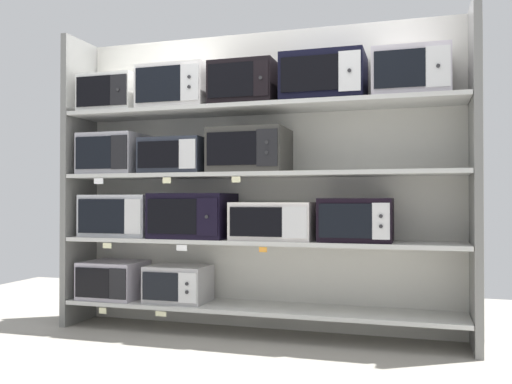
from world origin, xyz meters
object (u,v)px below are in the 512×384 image
(microwave_13, at_px, (411,74))
(microwave_12, at_px, (324,79))
(microwave_1, at_px, (178,284))
(microwave_4, at_px, (274,221))
(microwave_11, at_px, (246,86))
(microwave_6, at_px, (114,155))
(microwave_8, at_px, (250,151))
(microwave_10, at_px, (177,89))
(microwave_5, at_px, (356,220))
(microwave_7, at_px, (177,156))
(microwave_0, at_px, (114,280))
(microwave_2, at_px, (120,216))
(microwave_3, at_px, (193,216))
(microwave_9, at_px, (114,95))

(microwave_13, bearing_deg, microwave_12, 179.99)
(microwave_12, xyz_separation_m, microwave_13, (0.58, -0.00, -0.00))
(microwave_1, xyz_separation_m, microwave_12, (1.10, 0.00, 1.46))
(microwave_4, relative_size, microwave_11, 1.24)
(microwave_6, xyz_separation_m, microwave_8, (1.11, 0.00, 0.00))
(microwave_1, height_order, microwave_12, microwave_12)
(microwave_8, bearing_deg, microwave_12, 0.01)
(microwave_10, distance_m, microwave_12, 1.11)
(microwave_4, bearing_deg, microwave_1, -180.00)
(microwave_5, xyz_separation_m, microwave_7, (-1.33, 0.00, 0.46))
(microwave_0, bearing_deg, microwave_5, -0.00)
(microwave_2, bearing_deg, microwave_3, 0.02)
(microwave_0, distance_m, microwave_3, 0.84)
(microwave_4, height_order, microwave_5, microwave_5)
(microwave_1, height_order, microwave_11, microwave_11)
(microwave_4, distance_m, microwave_5, 0.58)
(microwave_1, xyz_separation_m, microwave_2, (-0.49, -0.00, 0.50))
(microwave_2, relative_size, microwave_4, 0.97)
(microwave_7, xyz_separation_m, microwave_13, (1.69, -0.00, 0.51))
(microwave_9, bearing_deg, microwave_4, 0.01)
(microwave_0, height_order, microwave_13, microwave_13)
(microwave_2, distance_m, microwave_4, 1.23)
(microwave_2, xyz_separation_m, microwave_8, (1.05, 0.00, 0.48))
(microwave_2, bearing_deg, microwave_13, 0.01)
(microwave_8, bearing_deg, microwave_7, -180.00)
(microwave_9, relative_size, microwave_12, 0.80)
(microwave_0, xyz_separation_m, microwave_10, (0.54, -0.00, 1.45))
(microwave_4, distance_m, microwave_9, 1.61)
(microwave_8, height_order, microwave_13, microwave_13)
(microwave_2, xyz_separation_m, microwave_7, (0.48, 0.00, 0.45))
(microwave_5, bearing_deg, microwave_3, 180.00)
(microwave_11, bearing_deg, microwave_7, 179.98)
(microwave_8, bearing_deg, microwave_5, -0.01)
(microwave_10, bearing_deg, microwave_13, 0.01)
(microwave_0, bearing_deg, microwave_10, -0.01)
(microwave_3, bearing_deg, microwave_11, -0.02)
(microwave_5, xyz_separation_m, microwave_13, (0.36, 0.00, 0.97))
(microwave_2, bearing_deg, microwave_1, 0.02)
(microwave_0, distance_m, microwave_1, 0.55)
(microwave_12, bearing_deg, microwave_4, -179.98)
(microwave_1, bearing_deg, microwave_3, 0.00)
(microwave_10, height_order, microwave_13, microwave_10)
(microwave_4, height_order, microwave_9, microwave_9)
(microwave_9, distance_m, microwave_12, 1.65)
(microwave_7, distance_m, microwave_10, 0.51)
(microwave_4, relative_size, microwave_10, 1.09)
(microwave_10, bearing_deg, microwave_7, 165.95)
(microwave_4, xyz_separation_m, microwave_11, (-0.20, -0.00, 0.98))
(microwave_4, distance_m, microwave_6, 1.38)
(microwave_0, height_order, microwave_7, microwave_7)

